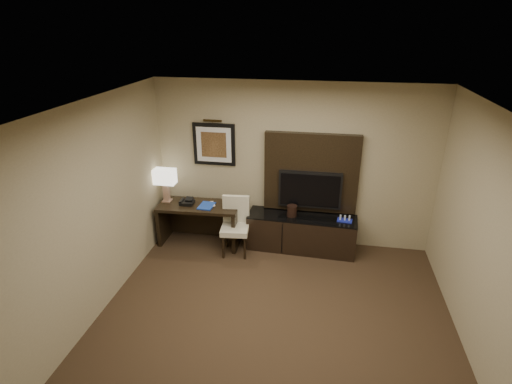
% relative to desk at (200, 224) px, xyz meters
% --- Properties ---
extents(floor, '(4.50, 5.00, 0.01)m').
position_rel_desk_xyz_m(floor, '(1.50, -2.10, -0.36)').
color(floor, '#342417').
rests_on(floor, ground).
extents(ceiling, '(4.50, 5.00, 0.01)m').
position_rel_desk_xyz_m(ceiling, '(1.50, -2.10, 2.34)').
color(ceiling, silver).
rests_on(ceiling, wall_back).
extents(wall_back, '(4.50, 0.01, 2.70)m').
position_rel_desk_xyz_m(wall_back, '(1.50, 0.40, 0.99)').
color(wall_back, tan).
rests_on(wall_back, floor).
extents(wall_left, '(0.01, 5.00, 2.70)m').
position_rel_desk_xyz_m(wall_left, '(-0.75, -2.10, 0.99)').
color(wall_left, tan).
rests_on(wall_left, floor).
extents(wall_right, '(0.01, 5.00, 2.70)m').
position_rel_desk_xyz_m(wall_right, '(3.75, -2.10, 0.99)').
color(wall_right, tan).
rests_on(wall_right, floor).
extents(desk, '(1.36, 0.63, 0.72)m').
position_rel_desk_xyz_m(desk, '(0.00, 0.00, 0.00)').
color(desk, black).
rests_on(desk, floor).
extents(credenza, '(1.77, 0.55, 0.60)m').
position_rel_desk_xyz_m(credenza, '(1.70, 0.10, -0.06)').
color(credenza, black).
rests_on(credenza, floor).
extents(tv_wall_panel, '(1.50, 0.12, 1.30)m').
position_rel_desk_xyz_m(tv_wall_panel, '(1.80, 0.34, 0.91)').
color(tv_wall_panel, black).
rests_on(tv_wall_panel, wall_back).
extents(tv, '(1.00, 0.08, 0.60)m').
position_rel_desk_xyz_m(tv, '(1.80, 0.24, 0.66)').
color(tv, black).
rests_on(tv, tv_wall_panel).
extents(artwork, '(0.70, 0.04, 0.70)m').
position_rel_desk_xyz_m(artwork, '(0.20, 0.38, 1.29)').
color(artwork, black).
rests_on(artwork, wall_back).
extents(picture_light, '(0.04, 0.04, 0.30)m').
position_rel_desk_xyz_m(picture_light, '(0.20, 0.34, 1.69)').
color(picture_light, '#3E2E13').
rests_on(picture_light, wall_back).
extents(desk_chair, '(0.48, 0.54, 0.90)m').
position_rel_desk_xyz_m(desk_chair, '(0.66, -0.22, 0.09)').
color(desk_chair, beige).
rests_on(desk_chair, floor).
extents(table_lamp, '(0.36, 0.24, 0.55)m').
position_rel_desk_xyz_m(table_lamp, '(-0.56, 0.04, 0.64)').
color(table_lamp, tan).
rests_on(table_lamp, desk).
extents(desk_phone, '(0.22, 0.20, 0.11)m').
position_rel_desk_xyz_m(desk_phone, '(-0.19, -0.01, 0.41)').
color(desk_phone, black).
rests_on(desk_phone, desk).
extents(blue_folder, '(0.25, 0.32, 0.02)m').
position_rel_desk_xyz_m(blue_folder, '(0.15, -0.04, 0.37)').
color(blue_folder, '#1A3EA9').
rests_on(blue_folder, desk).
extents(book, '(0.14, 0.09, 0.20)m').
position_rel_desk_xyz_m(book, '(0.12, -0.02, 0.46)').
color(book, '#B4AD8D').
rests_on(book, desk).
extents(ice_bucket, '(0.20, 0.20, 0.18)m').
position_rel_desk_xyz_m(ice_bucket, '(1.54, 0.09, 0.34)').
color(ice_bucket, black).
rests_on(ice_bucket, credenza).
extents(minibar_tray, '(0.25, 0.17, 0.08)m').
position_rel_desk_xyz_m(minibar_tray, '(2.38, 0.05, 0.29)').
color(minibar_tray, '#1A25AA').
rests_on(minibar_tray, credenza).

